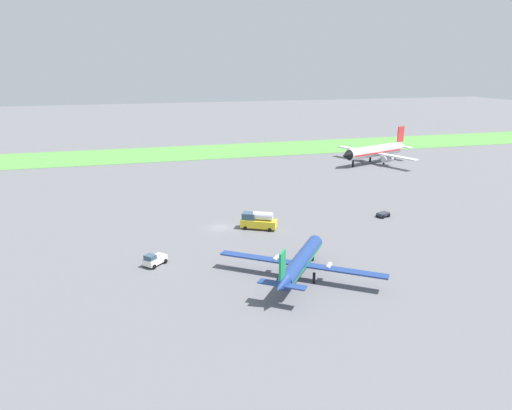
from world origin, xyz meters
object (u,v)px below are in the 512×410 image
airplane_foreground_turboprop (301,261)px  fuel_truck_midfield (258,221)px  pushback_tug_by_runway (154,260)px  airplane_parked_jet_far (375,151)px  baggage_cart_near_gate (383,214)px

airplane_foreground_turboprop → fuel_truck_midfield: size_ratio=2.95×
airplane_foreground_turboprop → fuel_truck_midfield: airplane_foreground_turboprop is taller
pushback_tug_by_runway → airplane_parked_jet_far: bearing=177.5°
fuel_truck_midfield → airplane_foreground_turboprop: bearing=118.0°
fuel_truck_midfield → pushback_tug_by_runway: fuel_truck_midfield is taller
baggage_cart_near_gate → fuel_truck_midfield: (-25.72, -0.15, 1.01)m
baggage_cart_near_gate → airplane_parked_jet_far: bearing=41.5°
baggage_cart_near_gate → fuel_truck_midfield: fuel_truck_midfield is taller
airplane_parked_jet_far → fuel_truck_midfield: airplane_parked_jet_far is taller
airplane_parked_jet_far → pushback_tug_by_runway: airplane_parked_jet_far is taller
baggage_cart_near_gate → fuel_truck_midfield: size_ratio=0.42×
airplane_foreground_turboprop → fuel_truck_midfield: 22.35m
airplane_parked_jet_far → airplane_foreground_turboprop: (-51.12, -71.16, -1.08)m
airplane_parked_jet_far → airplane_foreground_turboprop: bearing=33.3°
pushback_tug_by_runway → airplane_foreground_turboprop: bearing=108.6°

